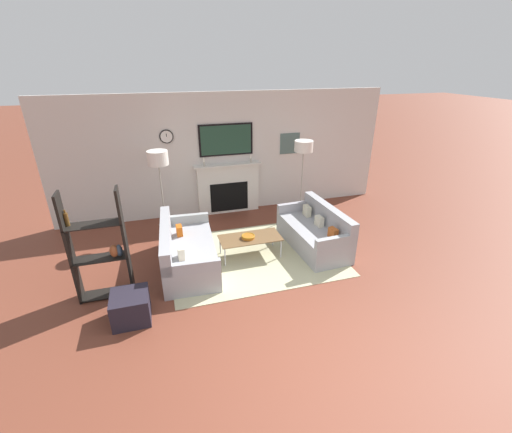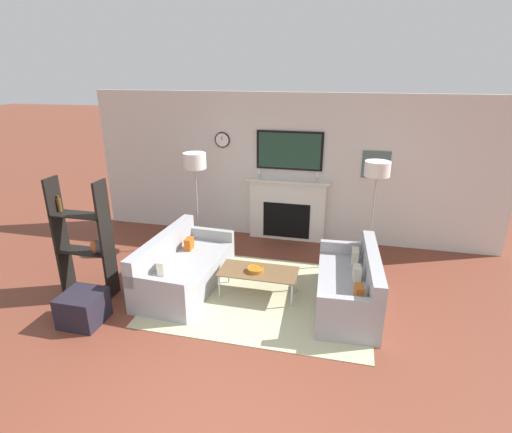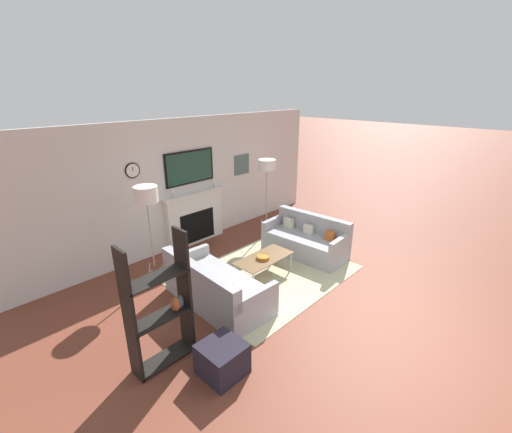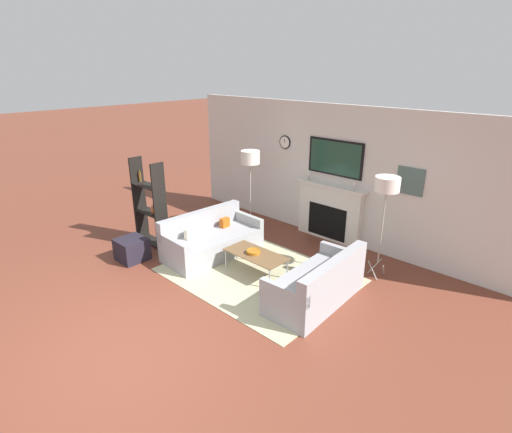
# 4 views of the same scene
# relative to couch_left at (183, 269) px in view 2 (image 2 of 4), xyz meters

# --- Properties ---
(fireplace_wall) EXTENTS (7.56, 0.28, 2.70)m
(fireplace_wall) POSITION_rel_couch_left_xyz_m (1.22, 2.22, 0.97)
(fireplace_wall) COLOR silver
(fireplace_wall) RESTS_ON ground_plane
(area_rug) EXTENTS (3.04, 2.31, 0.01)m
(area_rug) POSITION_rel_couch_left_xyz_m (1.22, -0.00, -0.27)
(area_rug) COLOR #B4B18A
(area_rug) RESTS_ON ground_plane
(couch_left) EXTENTS (0.97, 1.88, 0.78)m
(couch_left) POSITION_rel_couch_left_xyz_m (0.00, 0.00, 0.00)
(couch_left) COLOR #9A9BA0
(couch_left) RESTS_ON ground_plane
(couch_right) EXTENTS (0.87, 1.73, 0.80)m
(couch_right) POSITION_rel_couch_left_xyz_m (2.43, 0.00, 0.02)
(couch_right) COLOR #9A9BA0
(couch_right) RESTS_ON ground_plane
(coffee_table) EXTENTS (1.11, 0.53, 0.38)m
(coffee_table) POSITION_rel_couch_left_xyz_m (1.15, 0.01, 0.08)
(coffee_table) COLOR brown
(coffee_table) RESTS_ON ground_plane
(decorative_bowl) EXTENTS (0.24, 0.24, 0.06)m
(decorative_bowl) POSITION_rel_couch_left_xyz_m (1.11, -0.01, 0.14)
(decorative_bowl) COLOR #AF621A
(decorative_bowl) RESTS_ON coffee_table
(floor_lamp_left) EXTENTS (0.39, 0.39, 1.75)m
(floor_lamp_left) POSITION_rel_couch_left_xyz_m (-0.28, 1.36, 1.31)
(floor_lamp_left) COLOR #9E998E
(floor_lamp_left) RESTS_ON ground_plane
(floor_lamp_right) EXTENTS (0.39, 0.39, 1.76)m
(floor_lamp_right) POSITION_rel_couch_left_xyz_m (2.71, 1.36, 1.33)
(floor_lamp_right) COLOR #9E998E
(floor_lamp_right) RESTS_ON ground_plane
(shelf_unit) EXTENTS (0.78, 0.28, 1.71)m
(shelf_unit) POSITION_rel_couch_left_xyz_m (-1.24, -0.48, 0.53)
(shelf_unit) COLOR black
(shelf_unit) RESTS_ON ground_plane
(ottoman) EXTENTS (0.50, 0.50, 0.41)m
(ottoman) POSITION_rel_couch_left_xyz_m (-0.88, -1.16, -0.07)
(ottoman) COLOR black
(ottoman) RESTS_ON ground_plane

